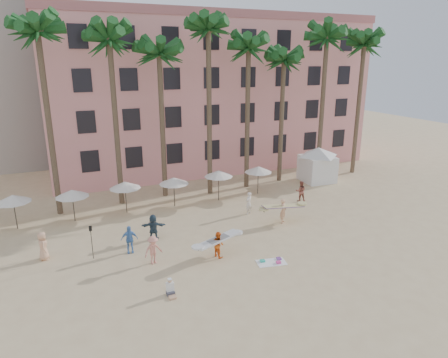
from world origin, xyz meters
name	(u,v)px	position (x,y,z in m)	size (l,w,h in m)	color
ground	(252,273)	(0.00, 0.00, 0.00)	(120.00, 120.00, 0.00)	#D1B789
pink_hotel	(206,94)	(7.00, 26.00, 8.00)	(35.00, 14.00, 16.00)	pink
palm_row	(178,46)	(0.51, 15.00, 12.97)	(44.40, 5.40, 16.30)	brown
umbrella_row	(150,183)	(-3.00, 12.50, 2.33)	(22.50, 2.70, 2.73)	#332B23
cabana	(318,161)	(14.41, 13.82, 2.07)	(4.77, 4.77, 3.50)	white
beach_towel	(272,262)	(1.74, 0.71, 0.03)	(1.96, 1.32, 0.14)	white
carrier_yellow	(283,209)	(5.60, 5.82, 1.06)	(3.33, 0.84, 1.90)	#E1A57E
carrier_white	(218,243)	(-1.01, 2.73, 0.91)	(3.29, 1.68, 1.67)	orange
beachgoers	(176,225)	(-2.61, 6.45, 0.91)	(21.53, 6.90, 1.84)	tan
paddle	(91,238)	(-8.32, 5.51, 1.41)	(0.18, 0.04, 2.23)	black
seated_man	(171,290)	(-4.96, -0.28, 0.32)	(0.41, 0.72, 0.93)	#3F3F4C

